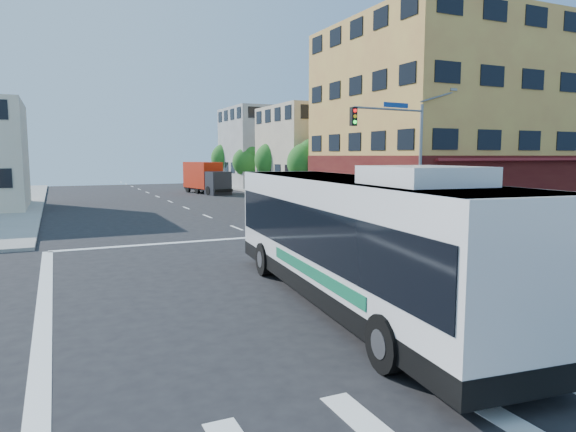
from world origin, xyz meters
name	(u,v)px	position (x,y,z in m)	size (l,w,h in m)	color
ground	(365,279)	(0.00, 0.00, 0.00)	(120.00, 120.00, 0.00)	black
sidewalk_ne	(450,188)	(35.00, 35.00, 0.07)	(50.00, 50.00, 0.15)	gray
corner_building_ne	(451,132)	(19.99, 18.48, 5.89)	(18.10, 15.44, 14.00)	gold
building_east_near	(325,151)	(16.98, 33.98, 4.51)	(12.06, 10.06, 9.00)	#C2B294
building_east_far	(274,148)	(16.98, 47.98, 5.01)	(12.06, 10.06, 10.00)	#A6A6A1
signal_mast_ne	(399,138)	(9.08, 10.62, 4.98)	(7.91, 1.13, 8.07)	slate
street_tree_a	(308,160)	(11.90, 27.92, 3.59)	(3.60, 3.60, 5.53)	#351F13
street_tree_b	(274,158)	(11.90, 35.92, 3.75)	(3.80, 3.80, 5.79)	#351F13
street_tree_c	(248,160)	(11.90, 43.92, 3.46)	(3.40, 3.40, 5.29)	#351F13
street_tree_d	(227,156)	(11.90, 51.92, 3.88)	(4.00, 4.00, 6.03)	#351F13
transit_bus	(353,237)	(-1.96, -2.40, 1.85)	(4.02, 13.01, 3.79)	black
box_truck	(206,178)	(5.53, 39.17, 1.60)	(3.48, 7.62, 3.31)	black
parked_car	(277,194)	(8.54, 27.11, 0.66)	(1.57, 3.90, 1.33)	gold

